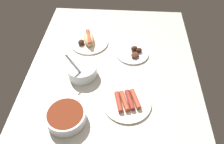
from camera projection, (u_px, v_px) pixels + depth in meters
ground_plane at (113, 72)px, 120.98cm from camera, size 120.00×90.00×3.00cm
plate_grilled_meat at (133, 53)px, 128.14cm from camera, size 18.77×18.77×4.03cm
plate_sausages at (127, 102)px, 104.58cm from camera, size 23.10×23.10×3.43cm
plate_hotdog_assembled at (89, 40)px, 134.33cm from camera, size 22.87×22.87×5.61cm
bowl_coleslaw at (82, 70)px, 115.21cm from camera, size 15.44×15.44×15.80cm
bowl_chili at (66, 116)px, 96.88cm from camera, size 17.55×17.55×5.59cm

